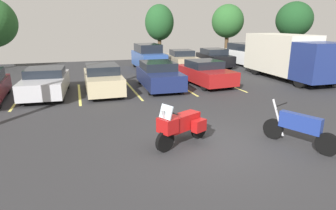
% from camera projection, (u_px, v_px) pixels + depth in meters
% --- Properties ---
extents(ground, '(44.00, 44.00, 0.10)m').
position_uv_depth(ground, '(213.00, 148.00, 8.61)').
color(ground, '#2D2D30').
extents(motorcycle_touring, '(1.96, 1.26, 1.39)m').
position_uv_depth(motorcycle_touring, '(181.00, 125.00, 8.54)').
color(motorcycle_touring, black).
rests_on(motorcycle_touring, ground).
extents(motorcycle_second, '(1.05, 2.14, 1.30)m').
position_uv_depth(motorcycle_second, '(299.00, 128.00, 8.50)').
color(motorcycle_second, black).
rests_on(motorcycle_second, ground).
extents(parking_stripes, '(14.46, 4.89, 0.01)m').
position_uv_depth(parking_stripes, '(107.00, 92.00, 15.48)').
color(parking_stripes, '#EAE066').
rests_on(parking_stripes, ground).
extents(car_silver, '(2.22, 4.51, 1.39)m').
position_uv_depth(car_silver, '(46.00, 82.00, 14.51)').
color(car_silver, '#B7B7BC').
rests_on(car_silver, ground).
extents(car_champagne, '(1.79, 4.49, 1.46)m').
position_uv_depth(car_champagne, '(103.00, 79.00, 15.28)').
color(car_champagne, '#C1B289').
rests_on(car_champagne, ground).
extents(car_navy, '(2.07, 4.34, 1.48)m').
position_uv_depth(car_navy, '(159.00, 75.00, 16.22)').
color(car_navy, navy).
rests_on(car_navy, ground).
extents(car_red, '(2.26, 4.46, 1.44)m').
position_uv_depth(car_red, '(205.00, 73.00, 17.21)').
color(car_red, maroon).
rests_on(car_red, ground).
extents(car_far_blue, '(1.91, 4.57, 2.00)m').
position_uv_depth(car_far_blue, '(148.00, 57.00, 22.87)').
color(car_far_blue, '#2D519E').
rests_on(car_far_blue, ground).
extents(car_far_tan, '(2.22, 4.52, 1.45)m').
position_uv_depth(car_far_tan, '(182.00, 59.00, 23.73)').
color(car_far_tan, tan).
rests_on(car_far_tan, ground).
extents(car_far_black, '(2.13, 4.32, 1.50)m').
position_uv_depth(car_far_black, '(214.00, 58.00, 24.39)').
color(car_far_black, black).
rests_on(car_far_black, ground).
extents(car_far_white, '(2.12, 4.61, 1.89)m').
position_uv_depth(car_far_white, '(244.00, 54.00, 25.16)').
color(car_far_white, white).
rests_on(car_far_white, ground).
extents(box_truck, '(2.67, 7.14, 2.87)m').
position_uv_depth(box_truck, '(289.00, 56.00, 18.64)').
color(box_truck, navy).
rests_on(box_truck, ground).
extents(tree_left, '(3.56, 3.56, 5.66)m').
position_uv_depth(tree_left, '(294.00, 20.00, 28.56)').
color(tree_left, '#4C3823').
rests_on(tree_left, ground).
extents(tree_right, '(3.21, 3.21, 5.44)m').
position_uv_depth(tree_right, '(228.00, 21.00, 29.00)').
color(tree_right, '#4C3823').
rests_on(tree_right, ground).
extents(tree_center, '(2.66, 2.66, 5.27)m').
position_uv_depth(tree_center, '(159.00, 23.00, 26.40)').
color(tree_center, '#4C3823').
rests_on(tree_center, ground).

